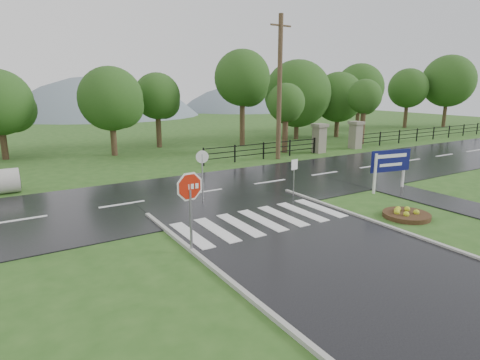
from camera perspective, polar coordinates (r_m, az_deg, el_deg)
ground at (r=12.17m, az=16.96°, el=-12.33°), size 120.00×120.00×0.00m
main_road at (r=19.74m, az=-5.17°, el=-1.81°), size 90.00×8.00×0.04m
walkway at (r=20.89m, az=24.34°, el=-2.12°), size 2.20×11.00×0.04m
crosswalk at (r=15.60m, az=3.12°, el=-5.71°), size 6.50×2.80×0.02m
pillar_west at (r=31.76m, az=11.21°, el=5.94°), size 1.00×1.00×2.24m
pillar_east at (r=34.58m, az=16.12°, el=6.27°), size 1.00×1.00×2.24m
fence_west at (r=28.54m, az=3.37°, el=4.44°), size 9.58×0.08×1.20m
fence_east at (r=43.15m, az=25.84°, el=6.19°), size 20.58×0.08×1.20m
hills at (r=75.94m, az=-21.40°, el=-3.36°), size 102.00×48.00×48.00m
treeline at (r=32.89m, az=-14.60°, el=3.94°), size 83.20×5.20×10.00m
stop_sign at (r=12.36m, az=-7.12°, el=-1.96°), size 1.22×0.17×2.75m
estate_billboard at (r=21.09m, az=20.63°, el=2.31°), size 2.33×0.46×2.06m
flower_bed at (r=17.35m, az=22.60°, el=-4.51°), size 1.83×1.83×0.37m
reg_sign_small at (r=18.86m, az=7.72°, el=1.45°), size 0.40×0.07×1.79m
reg_sign_round at (r=17.56m, az=-5.37°, el=1.32°), size 0.54×0.17×2.40m
utility_pole_east at (r=28.33m, az=5.63°, el=12.92°), size 1.74×0.32×9.75m
entrance_tree_left at (r=31.26m, az=6.53°, el=10.81°), size 2.91×2.91×5.30m
entrance_tree_right at (r=37.19m, az=17.29°, el=11.21°), size 2.97×2.97×5.66m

